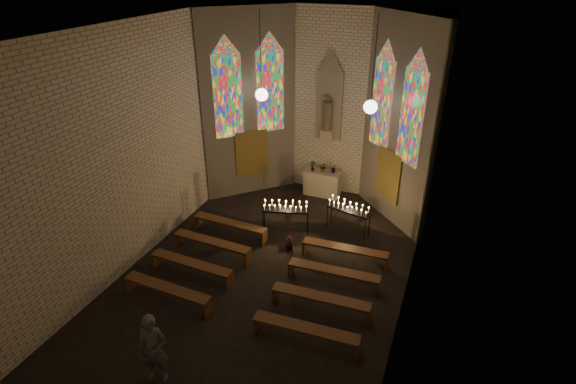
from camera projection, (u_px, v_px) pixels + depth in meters
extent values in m
plane|color=black|center=(266.00, 274.00, 13.47)|extent=(12.00, 12.00, 0.00)
cube|color=beige|center=(330.00, 105.00, 16.75)|extent=(8.00, 0.02, 7.00)
cube|color=beige|center=(101.00, 321.00, 6.90)|extent=(8.00, 0.02, 7.00)
cube|color=beige|center=(139.00, 147.00, 13.13)|extent=(0.02, 12.00, 7.00)
cube|color=beige|center=(418.00, 195.00, 10.52)|extent=(0.02, 12.00, 7.00)
cube|color=silver|center=(259.00, 29.00, 10.18)|extent=(8.00, 12.00, 0.01)
cube|color=beige|center=(249.00, 106.00, 16.62)|extent=(2.72, 2.72, 7.00)
cube|color=beige|center=(398.00, 125.00, 14.83)|extent=(2.72, 2.72, 7.00)
cube|color=#4C3F8C|center=(228.00, 97.00, 15.97)|extent=(0.78, 0.78, 3.00)
cube|color=#4C3F8C|center=(270.00, 92.00, 16.54)|extent=(0.78, 0.78, 3.00)
cube|color=#4C3F8C|center=(382.00, 104.00, 15.19)|extent=(0.78, 0.78, 3.00)
cube|color=#4C3F8C|center=(411.00, 118.00, 13.88)|extent=(0.78, 0.78, 3.00)
cube|color=brown|center=(252.00, 153.00, 17.33)|extent=(0.95, 0.95, 1.80)
cube|color=brown|center=(388.00, 175.00, 15.61)|extent=(0.95, 0.95, 1.80)
cube|color=gray|center=(329.00, 106.00, 16.68)|extent=(1.00, 0.12, 2.60)
cone|color=gray|center=(331.00, 61.00, 15.91)|extent=(1.00, 1.00, 0.80)
cube|color=#BFB29C|center=(327.00, 135.00, 17.09)|extent=(0.45, 0.30, 0.40)
cylinder|color=brown|center=(327.00, 116.00, 16.73)|extent=(0.36, 0.36, 1.10)
sphere|color=brown|center=(328.00, 99.00, 16.43)|extent=(0.26, 0.26, 0.26)
sphere|color=white|center=(262.00, 95.00, 15.48)|extent=(0.44, 0.44, 0.44)
cylinder|color=black|center=(260.00, 53.00, 14.82)|extent=(0.02, 0.02, 2.80)
sphere|color=white|center=(370.00, 107.00, 14.24)|extent=(0.44, 0.44, 0.44)
cylinder|color=black|center=(374.00, 62.00, 13.59)|extent=(0.02, 0.02, 2.80)
cube|color=#BFB29C|center=(322.00, 183.00, 17.71)|extent=(1.40, 0.60, 1.00)
imported|color=#4C723F|center=(313.00, 166.00, 17.43)|extent=(0.24, 0.17, 0.43)
imported|color=#4C723F|center=(324.00, 167.00, 17.39)|extent=(0.38, 0.34, 0.37)
imported|color=#4C723F|center=(334.00, 168.00, 17.32)|extent=(0.20, 0.17, 0.36)
imported|color=#4C723F|center=(290.00, 243.00, 14.48)|extent=(0.33, 0.33, 0.47)
cube|color=black|center=(286.00, 210.00, 15.01)|extent=(1.63, 0.82, 0.05)
cylinder|color=black|center=(263.00, 223.00, 15.16)|extent=(0.03, 0.03, 0.90)
cylinder|color=black|center=(307.00, 225.00, 15.04)|extent=(0.03, 0.03, 0.90)
cylinder|color=black|center=(264.00, 219.00, 15.42)|extent=(0.03, 0.03, 0.90)
cylinder|color=black|center=(308.00, 221.00, 15.31)|extent=(0.03, 0.03, 0.90)
cube|color=black|center=(348.00, 210.00, 15.04)|extent=(1.60, 0.73, 0.05)
cylinder|color=black|center=(327.00, 217.00, 15.53)|extent=(0.03, 0.03, 0.88)
cylinder|color=black|center=(365.00, 231.00, 14.78)|extent=(0.03, 0.03, 0.88)
cylinder|color=black|center=(331.00, 214.00, 15.74)|extent=(0.03, 0.03, 0.88)
cylinder|color=black|center=(369.00, 227.00, 14.99)|extent=(0.03, 0.03, 0.88)
cube|color=#532F17|center=(230.00, 223.00, 15.14)|extent=(2.67, 0.49, 0.06)
cube|color=#532F17|center=(198.00, 220.00, 15.72)|extent=(0.08, 0.37, 0.48)
cube|color=#532F17|center=(264.00, 237.00, 14.78)|extent=(0.08, 0.37, 0.48)
cube|color=#532F17|center=(345.00, 248.00, 13.83)|extent=(2.67, 0.49, 0.06)
cube|color=#532F17|center=(305.00, 247.00, 14.32)|extent=(0.08, 0.37, 0.48)
cube|color=#532F17|center=(387.00, 263.00, 13.57)|extent=(0.08, 0.37, 0.48)
cube|color=#532F17|center=(212.00, 241.00, 14.16)|extent=(2.67, 0.49, 0.06)
cube|color=#532F17|center=(179.00, 238.00, 14.74)|extent=(0.08, 0.37, 0.48)
cube|color=#532F17|center=(248.00, 258.00, 13.80)|extent=(0.08, 0.37, 0.48)
cube|color=#532F17|center=(334.00, 271.00, 12.85)|extent=(2.67, 0.49, 0.06)
cube|color=#532F17|center=(291.00, 268.00, 13.34)|extent=(0.08, 0.37, 0.48)
cube|color=#532F17|center=(379.00, 287.00, 12.59)|extent=(0.08, 0.37, 0.48)
cube|color=#532F17|center=(191.00, 263.00, 13.17)|extent=(2.67, 0.49, 0.06)
cube|color=#532F17|center=(157.00, 259.00, 13.75)|extent=(0.08, 0.37, 0.48)
cube|color=#532F17|center=(230.00, 281.00, 12.81)|extent=(0.08, 0.37, 0.48)
cube|color=#532F17|center=(321.00, 297.00, 11.86)|extent=(2.67, 0.49, 0.06)
cube|color=#532F17|center=(275.00, 293.00, 12.35)|extent=(0.08, 0.37, 0.48)
cube|color=#532F17|center=(369.00, 315.00, 11.60)|extent=(0.08, 0.37, 0.48)
cube|color=#532F17|center=(167.00, 288.00, 12.19)|extent=(2.67, 0.49, 0.06)
cube|color=#532F17|center=(131.00, 282.00, 12.77)|extent=(0.08, 0.37, 0.48)
cube|color=#532F17|center=(208.00, 308.00, 11.83)|extent=(0.08, 0.37, 0.48)
cube|color=#532F17|center=(306.00, 328.00, 10.88)|extent=(2.67, 0.49, 0.06)
cube|color=#532F17|center=(257.00, 323.00, 11.37)|extent=(0.08, 0.37, 0.48)
cube|color=#532F17|center=(358.00, 349.00, 10.62)|extent=(0.08, 0.37, 0.48)
imported|color=#51505B|center=(154.00, 349.00, 9.77)|extent=(0.76, 0.64, 1.78)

